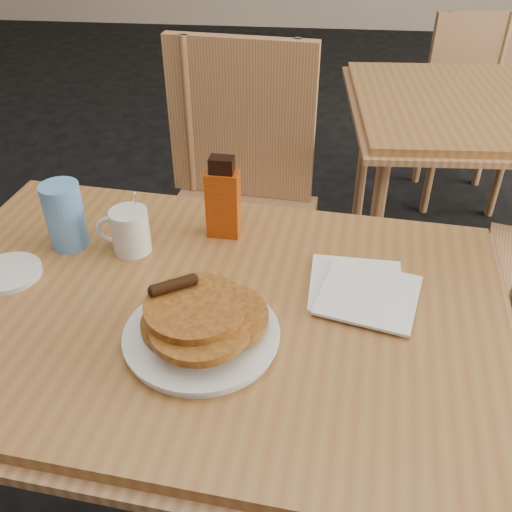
{
  "coord_description": "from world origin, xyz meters",
  "views": [
    {
      "loc": [
        0.13,
        -0.85,
        1.45
      ],
      "look_at": [
        0.04,
        0.03,
        0.81
      ],
      "focal_mm": 40.0,
      "sensor_mm": 36.0,
      "label": 1
    }
  ],
  "objects_px": {
    "main_table": "(202,319)",
    "chair_main_far": "(238,182)",
    "blue_tumbler": "(65,216)",
    "chair_neighbor_far": "(468,94)",
    "pancake_plate": "(201,326)",
    "syrup_bottle": "(223,200)",
    "coffee_mug": "(129,230)"
  },
  "relations": [
    {
      "from": "main_table",
      "to": "chair_main_far",
      "type": "distance_m",
      "value": 0.75
    },
    {
      "from": "chair_main_far",
      "to": "blue_tumbler",
      "type": "relative_size",
      "value": 7.09
    },
    {
      "from": "chair_neighbor_far",
      "to": "pancake_plate",
      "type": "xyz_separation_m",
      "value": [
        -0.89,
        -1.98,
        0.28
      ]
    },
    {
      "from": "syrup_bottle",
      "to": "main_table",
      "type": "bearing_deg",
      "value": -89.69
    },
    {
      "from": "pancake_plate",
      "to": "syrup_bottle",
      "type": "relative_size",
      "value": 1.47
    },
    {
      "from": "pancake_plate",
      "to": "syrup_bottle",
      "type": "xyz_separation_m",
      "value": [
        -0.01,
        0.33,
        0.05
      ]
    },
    {
      "from": "chair_main_far",
      "to": "chair_neighbor_far",
      "type": "relative_size",
      "value": 1.19
    },
    {
      "from": "pancake_plate",
      "to": "main_table",
      "type": "bearing_deg",
      "value": 102.18
    },
    {
      "from": "main_table",
      "to": "pancake_plate",
      "type": "xyz_separation_m",
      "value": [
        0.02,
        -0.1,
        0.07
      ]
    },
    {
      "from": "main_table",
      "to": "blue_tumbler",
      "type": "xyz_separation_m",
      "value": [
        -0.31,
        0.16,
        0.12
      ]
    },
    {
      "from": "coffee_mug",
      "to": "syrup_bottle",
      "type": "xyz_separation_m",
      "value": [
        0.19,
        0.08,
        0.04
      ]
    },
    {
      "from": "chair_neighbor_far",
      "to": "pancake_plate",
      "type": "distance_m",
      "value": 2.19
    },
    {
      "from": "main_table",
      "to": "chair_neighbor_far",
      "type": "height_order",
      "value": "chair_neighbor_far"
    },
    {
      "from": "chair_main_far",
      "to": "coffee_mug",
      "type": "bearing_deg",
      "value": -98.12
    },
    {
      "from": "coffee_mug",
      "to": "blue_tumbler",
      "type": "relative_size",
      "value": 1.04
    },
    {
      "from": "chair_neighbor_far",
      "to": "coffee_mug",
      "type": "bearing_deg",
      "value": -128.58
    },
    {
      "from": "main_table",
      "to": "coffee_mug",
      "type": "relative_size",
      "value": 8.32
    },
    {
      "from": "chair_neighbor_far",
      "to": "syrup_bottle",
      "type": "xyz_separation_m",
      "value": [
        -0.9,
        -1.65,
        0.33
      ]
    },
    {
      "from": "chair_neighbor_far",
      "to": "coffee_mug",
      "type": "height_order",
      "value": "coffee_mug"
    },
    {
      "from": "chair_main_far",
      "to": "coffee_mug",
      "type": "height_order",
      "value": "chair_main_far"
    },
    {
      "from": "chair_neighbor_far",
      "to": "syrup_bottle",
      "type": "distance_m",
      "value": 1.91
    },
    {
      "from": "main_table",
      "to": "coffee_mug",
      "type": "xyz_separation_m",
      "value": [
        -0.18,
        0.15,
        0.09
      ]
    },
    {
      "from": "chair_main_far",
      "to": "blue_tumbler",
      "type": "height_order",
      "value": "chair_main_far"
    },
    {
      "from": "chair_neighbor_far",
      "to": "main_table",
      "type": "bearing_deg",
      "value": -122.27
    },
    {
      "from": "chair_main_far",
      "to": "syrup_bottle",
      "type": "height_order",
      "value": "chair_main_far"
    },
    {
      "from": "syrup_bottle",
      "to": "pancake_plate",
      "type": "bearing_deg",
      "value": -85.3
    },
    {
      "from": "blue_tumbler",
      "to": "chair_neighbor_far",
      "type": "bearing_deg",
      "value": 54.69
    },
    {
      "from": "main_table",
      "to": "pancake_plate",
      "type": "bearing_deg",
      "value": -77.82
    },
    {
      "from": "chair_main_far",
      "to": "coffee_mug",
      "type": "distance_m",
      "value": 0.63
    },
    {
      "from": "main_table",
      "to": "coffee_mug",
      "type": "height_order",
      "value": "coffee_mug"
    },
    {
      "from": "chair_main_far",
      "to": "blue_tumbler",
      "type": "xyz_separation_m",
      "value": [
        -0.28,
        -0.58,
        0.22
      ]
    },
    {
      "from": "main_table",
      "to": "syrup_bottle",
      "type": "xyz_separation_m",
      "value": [
        0.01,
        0.24,
        0.13
      ]
    }
  ]
}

